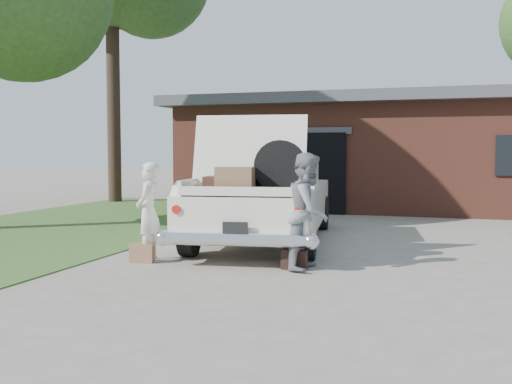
% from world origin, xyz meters
% --- Properties ---
extents(ground, '(90.00, 90.00, 0.00)m').
position_xyz_m(ground, '(0.00, 0.00, 0.00)').
color(ground, gray).
rests_on(ground, ground).
extents(grass_strip, '(6.00, 16.00, 0.02)m').
position_xyz_m(grass_strip, '(-5.50, 3.00, 0.01)').
color(grass_strip, '#2D4C1E').
rests_on(grass_strip, ground).
extents(house, '(12.80, 7.80, 3.30)m').
position_xyz_m(house, '(0.98, 11.47, 1.67)').
color(house, brown).
rests_on(house, ground).
extents(sedan, '(2.97, 5.90, 2.30)m').
position_xyz_m(sedan, '(-0.56, 2.84, 0.83)').
color(sedan, silver).
rests_on(sedan, ground).
extents(woman_left, '(0.48, 0.63, 1.54)m').
position_xyz_m(woman_left, '(-1.69, 0.36, 0.77)').
color(woman_left, beige).
rests_on(woman_left, ground).
extents(woman_right, '(0.68, 0.85, 1.69)m').
position_xyz_m(woman_right, '(0.83, 0.49, 0.85)').
color(woman_right, gray).
rests_on(woman_right, ground).
extents(suitcase_left, '(0.39, 0.16, 0.29)m').
position_xyz_m(suitcase_left, '(-1.71, 0.18, 0.15)').
color(suitcase_left, '#8E6248').
rests_on(suitcase_left, ground).
extents(suitcase_right, '(0.38, 0.13, 0.29)m').
position_xyz_m(suitcase_right, '(0.65, 0.38, 0.15)').
color(suitcase_right, black).
rests_on(suitcase_right, ground).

